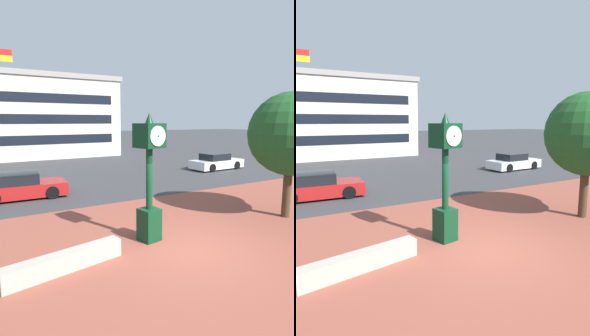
# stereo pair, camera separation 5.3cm
# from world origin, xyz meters

# --- Properties ---
(ground_plane) EXTENTS (200.00, 200.00, 0.00)m
(ground_plane) POSITION_xyz_m (0.00, 0.00, 0.00)
(ground_plane) COLOR #38383A
(plaza_brick_paving) EXTENTS (44.00, 9.83, 0.01)m
(plaza_brick_paving) POSITION_xyz_m (0.00, 0.92, 0.00)
(plaza_brick_paving) COLOR brown
(plaza_brick_paving) RESTS_ON ground
(planter_wall) EXTENTS (3.22, 0.97, 0.50)m
(planter_wall) POSITION_xyz_m (-3.47, 0.54, 0.25)
(planter_wall) COLOR #ADA393
(planter_wall) RESTS_ON ground
(street_clock) EXTENTS (0.88, 0.91, 4.07)m
(street_clock) POSITION_xyz_m (-0.60, 1.20, 2.12)
(street_clock) COLOR #0C381E
(street_clock) RESTS_ON ground
(plaza_tree) EXTENTS (3.49, 3.25, 4.95)m
(plaza_tree) POSITION_xyz_m (5.55, 0.65, 3.24)
(plaza_tree) COLOR #42301E
(plaza_tree) RESTS_ON ground
(car_street_near) EXTENTS (4.44, 2.09, 1.28)m
(car_street_near) POSITION_xyz_m (11.34, 10.98, 0.57)
(car_street_near) COLOR silver
(car_street_near) RESTS_ON ground
(car_street_mid) EXTENTS (4.28, 2.10, 1.28)m
(car_street_mid) POSITION_xyz_m (-3.42, 9.02, 0.57)
(car_street_mid) COLOR maroon
(car_street_mid) RESTS_ON ground
(civic_building) EXTENTS (22.23, 15.47, 8.49)m
(civic_building) POSITION_xyz_m (-2.05, 31.10, 4.25)
(civic_building) COLOR beige
(civic_building) RESTS_ON ground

